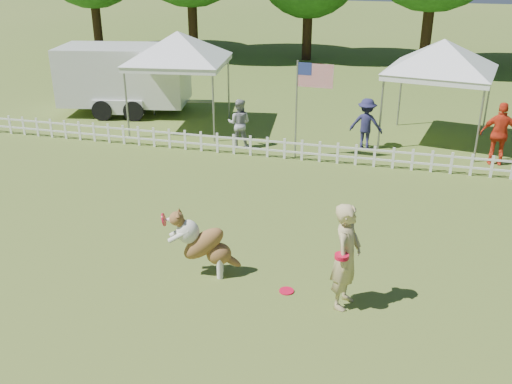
{
  "coord_description": "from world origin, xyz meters",
  "views": [
    {
      "loc": [
        2.46,
        -7.92,
        5.52
      ],
      "look_at": [
        -0.23,
        2.0,
        1.1
      ],
      "focal_mm": 40.0,
      "sensor_mm": 36.0,
      "label": 1
    }
  ],
  "objects_px": {
    "canopy_tent_left": "(180,82)",
    "frisbee_on_turf": "(287,291)",
    "dog": "(205,244)",
    "handler": "(346,256)",
    "canopy_tent_right": "(438,93)",
    "cargo_trailer": "(125,79)",
    "flag_pole": "(296,110)",
    "spectator_c": "(500,134)",
    "spectator_a": "(239,123)",
    "spectator_b": "(366,124)"
  },
  "relations": [
    {
      "from": "dog",
      "to": "handler",
      "type": "bearing_deg",
      "value": -21.27
    },
    {
      "from": "frisbee_on_turf",
      "to": "cargo_trailer",
      "type": "relative_size",
      "value": 0.05
    },
    {
      "from": "spectator_b",
      "to": "dog",
      "type": "bearing_deg",
      "value": 79.68
    },
    {
      "from": "canopy_tent_left",
      "to": "spectator_a",
      "type": "bearing_deg",
      "value": -38.94
    },
    {
      "from": "handler",
      "to": "spectator_a",
      "type": "bearing_deg",
      "value": 40.34
    },
    {
      "from": "spectator_a",
      "to": "spectator_b",
      "type": "distance_m",
      "value": 3.74
    },
    {
      "from": "canopy_tent_left",
      "to": "spectator_c",
      "type": "distance_m",
      "value": 9.77
    },
    {
      "from": "cargo_trailer",
      "to": "canopy_tent_right",
      "type": "bearing_deg",
      "value": -15.21
    },
    {
      "from": "spectator_b",
      "to": "flag_pole",
      "type": "bearing_deg",
      "value": 40.39
    },
    {
      "from": "frisbee_on_turf",
      "to": "cargo_trailer",
      "type": "bearing_deg",
      "value": 129.0
    },
    {
      "from": "spectator_a",
      "to": "spectator_c",
      "type": "height_order",
      "value": "spectator_c"
    },
    {
      "from": "handler",
      "to": "flag_pole",
      "type": "relative_size",
      "value": 0.67
    },
    {
      "from": "canopy_tent_right",
      "to": "cargo_trailer",
      "type": "bearing_deg",
      "value": -174.16
    },
    {
      "from": "canopy_tent_left",
      "to": "dog",
      "type": "bearing_deg",
      "value": -73.43
    },
    {
      "from": "spectator_c",
      "to": "canopy_tent_left",
      "type": "bearing_deg",
      "value": -4.82
    },
    {
      "from": "flag_pole",
      "to": "spectator_b",
      "type": "relative_size",
      "value": 1.83
    },
    {
      "from": "cargo_trailer",
      "to": "spectator_c",
      "type": "distance_m",
      "value": 12.54
    },
    {
      "from": "flag_pole",
      "to": "spectator_c",
      "type": "bearing_deg",
      "value": 12.88
    },
    {
      "from": "canopy_tent_left",
      "to": "spectator_a",
      "type": "height_order",
      "value": "canopy_tent_left"
    },
    {
      "from": "frisbee_on_turf",
      "to": "canopy_tent_right",
      "type": "distance_m",
      "value": 9.78
    },
    {
      "from": "spectator_b",
      "to": "cargo_trailer",
      "type": "bearing_deg",
      "value": -7.31
    },
    {
      "from": "cargo_trailer",
      "to": "spectator_c",
      "type": "height_order",
      "value": "cargo_trailer"
    },
    {
      "from": "dog",
      "to": "canopy_tent_right",
      "type": "xyz_separation_m",
      "value": [
        4.1,
        9.15,
        0.88
      ]
    },
    {
      "from": "handler",
      "to": "canopy_tent_left",
      "type": "bearing_deg",
      "value": 47.86
    },
    {
      "from": "cargo_trailer",
      "to": "handler",
      "type": "bearing_deg",
      "value": -59.46
    },
    {
      "from": "canopy_tent_left",
      "to": "spectator_a",
      "type": "xyz_separation_m",
      "value": [
        2.44,
        -1.46,
        -0.8
      ]
    },
    {
      "from": "frisbee_on_turf",
      "to": "canopy_tent_right",
      "type": "relative_size",
      "value": 0.08
    },
    {
      "from": "canopy_tent_right",
      "to": "flag_pole",
      "type": "xyz_separation_m",
      "value": [
        -3.8,
        -2.46,
        -0.15
      ]
    },
    {
      "from": "handler",
      "to": "frisbee_on_turf",
      "type": "bearing_deg",
      "value": 94.82
    },
    {
      "from": "handler",
      "to": "spectator_a",
      "type": "xyz_separation_m",
      "value": [
        -4.05,
        7.43,
        -0.19
      ]
    },
    {
      "from": "canopy_tent_left",
      "to": "canopy_tent_right",
      "type": "bearing_deg",
      "value": -4.11
    },
    {
      "from": "handler",
      "to": "spectator_b",
      "type": "relative_size",
      "value": 1.23
    },
    {
      "from": "spectator_b",
      "to": "canopy_tent_left",
      "type": "bearing_deg",
      "value": -0.87
    },
    {
      "from": "canopy_tent_left",
      "to": "flag_pole",
      "type": "height_order",
      "value": "canopy_tent_left"
    },
    {
      "from": "canopy_tent_left",
      "to": "cargo_trailer",
      "type": "bearing_deg",
      "value": 146.53
    },
    {
      "from": "canopy_tent_left",
      "to": "spectator_c",
      "type": "xyz_separation_m",
      "value": [
        9.69,
        -1.04,
        -0.66
      ]
    },
    {
      "from": "dog",
      "to": "canopy_tent_right",
      "type": "relative_size",
      "value": 0.42
    },
    {
      "from": "frisbee_on_turf",
      "to": "spectator_b",
      "type": "bearing_deg",
      "value": 85.88
    },
    {
      "from": "spectator_a",
      "to": "spectator_b",
      "type": "xyz_separation_m",
      "value": [
        3.64,
        0.88,
        0.02
      ]
    },
    {
      "from": "spectator_c",
      "to": "spectator_b",
      "type": "bearing_deg",
      "value": -5.87
    },
    {
      "from": "canopy_tent_left",
      "to": "spectator_b",
      "type": "xyz_separation_m",
      "value": [
        6.07,
        -0.58,
        -0.77
      ]
    },
    {
      "from": "frisbee_on_turf",
      "to": "spectator_b",
      "type": "distance_m",
      "value": 8.24
    },
    {
      "from": "spectator_a",
      "to": "spectator_b",
      "type": "bearing_deg",
      "value": -170.89
    },
    {
      "from": "canopy_tent_left",
      "to": "frisbee_on_turf",
      "type": "bearing_deg",
      "value": -65.99
    },
    {
      "from": "frisbee_on_turf",
      "to": "flag_pole",
      "type": "relative_size",
      "value": 0.09
    },
    {
      "from": "cargo_trailer",
      "to": "flag_pole",
      "type": "relative_size",
      "value": 2.0
    },
    {
      "from": "frisbee_on_turf",
      "to": "spectator_b",
      "type": "xyz_separation_m",
      "value": [
        0.59,
        8.19,
        0.74
      ]
    },
    {
      "from": "dog",
      "to": "spectator_b",
      "type": "distance_m",
      "value": 8.31
    },
    {
      "from": "handler",
      "to": "canopy_tent_left",
      "type": "relative_size",
      "value": 0.6
    },
    {
      "from": "handler",
      "to": "frisbee_on_turf",
      "type": "xyz_separation_m",
      "value": [
        -1.0,
        0.12,
        -0.91
      ]
    }
  ]
}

